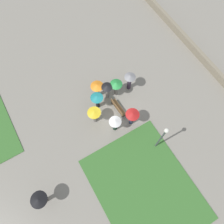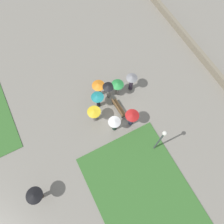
% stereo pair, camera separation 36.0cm
% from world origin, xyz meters
% --- Properties ---
extents(ground_plane, '(90.00, 90.00, 0.00)m').
position_xyz_m(ground_plane, '(0.00, 0.00, 0.00)').
color(ground_plane, gray).
extents(lawn_patch_near, '(8.64, 6.79, 0.06)m').
position_xyz_m(lawn_patch_near, '(-7.04, 1.14, 0.03)').
color(lawn_patch_near, '#386B2D').
rests_on(lawn_patch_near, ground_plane).
extents(parapet_wall, '(45.00, 0.35, 0.79)m').
position_xyz_m(parapet_wall, '(0.00, -9.97, 0.39)').
color(parapet_wall, gray).
rests_on(parapet_wall, ground_plane).
extents(park_bench, '(1.77, 0.51, 0.90)m').
position_xyz_m(park_bench, '(-0.49, -0.41, 0.47)').
color(park_bench, brown).
rests_on(park_bench, ground_plane).
extents(lamp_post, '(0.32, 0.32, 4.10)m').
position_xyz_m(lamp_post, '(-4.76, -1.40, 2.66)').
color(lamp_post, '#474C51').
rests_on(lamp_post, ground_plane).
extents(crowd_person_white, '(0.98, 0.98, 1.80)m').
position_xyz_m(crowd_person_white, '(-1.81, 0.65, 1.26)').
color(crowd_person_white, '#1E3328').
rests_on(crowd_person_white, ground_plane).
extents(crowd_person_teal, '(1.04, 1.04, 1.89)m').
position_xyz_m(crowd_person_teal, '(0.68, 0.89, 1.42)').
color(crowd_person_teal, black).
rests_on(crowd_person_teal, ground_plane).
extents(crowd_person_green, '(1.05, 1.05, 1.88)m').
position_xyz_m(crowd_person_green, '(0.95, -1.08, 1.44)').
color(crowd_person_green, slate).
rests_on(crowd_person_green, ground_plane).
extents(crowd_person_black, '(0.93, 0.93, 1.90)m').
position_xyz_m(crowd_person_black, '(1.10, -0.29, 1.37)').
color(crowd_person_black, slate).
rests_on(crowd_person_black, ground_plane).
extents(crowd_person_red, '(1.10, 1.10, 1.94)m').
position_xyz_m(crowd_person_red, '(-2.03, -0.78, 1.37)').
color(crowd_person_red, '#282D47').
rests_on(crowd_person_red, ground_plane).
extents(crowd_person_orange, '(1.09, 1.09, 1.85)m').
position_xyz_m(crowd_person_orange, '(1.64, 0.35, 1.41)').
color(crowd_person_orange, '#2D2333').
rests_on(crowd_person_orange, ground_plane).
extents(crowd_person_grey, '(0.96, 0.96, 2.01)m').
position_xyz_m(crowd_person_grey, '(0.91, -2.40, 1.39)').
color(crowd_person_grey, '#2D2333').
rests_on(crowd_person_grey, ground_plane).
extents(crowd_person_yellow, '(1.09, 1.09, 1.83)m').
position_xyz_m(crowd_person_yellow, '(-0.34, 1.69, 1.30)').
color(crowd_person_yellow, slate).
rests_on(crowd_person_yellow, ground_plane).
extents(lone_walker_far_path, '(1.17, 1.17, 1.95)m').
position_xyz_m(lone_walker_far_path, '(-4.04, 7.87, 1.52)').
color(lone_walker_far_path, '#47382D').
rests_on(lone_walker_far_path, ground_plane).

